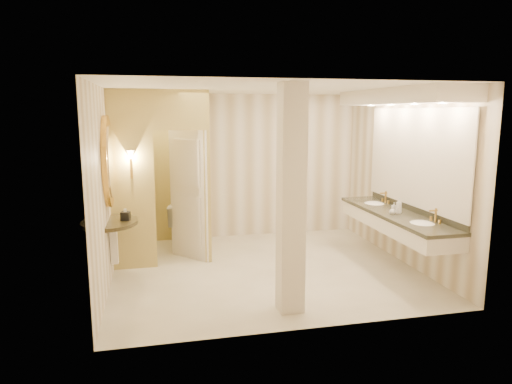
# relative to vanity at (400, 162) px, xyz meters

# --- Properties ---
(floor) EXTENTS (4.50, 4.50, 0.00)m
(floor) POSITION_rel_vanity_xyz_m (-1.98, 0.36, -1.63)
(floor) COLOR white
(floor) RESTS_ON ground
(ceiling) EXTENTS (4.50, 4.50, 0.00)m
(ceiling) POSITION_rel_vanity_xyz_m (-1.98, 0.36, 1.07)
(ceiling) COLOR white
(ceiling) RESTS_ON wall_back
(wall_back) EXTENTS (4.50, 0.02, 2.70)m
(wall_back) POSITION_rel_vanity_xyz_m (-1.98, 2.36, -0.28)
(wall_back) COLOR #EFE3CF
(wall_back) RESTS_ON floor
(wall_front) EXTENTS (4.50, 0.02, 2.70)m
(wall_front) POSITION_rel_vanity_xyz_m (-1.98, -1.64, -0.28)
(wall_front) COLOR #EFE3CF
(wall_front) RESTS_ON floor
(wall_left) EXTENTS (0.02, 4.00, 2.70)m
(wall_left) POSITION_rel_vanity_xyz_m (-4.23, 0.36, -0.28)
(wall_left) COLOR #EFE3CF
(wall_left) RESTS_ON floor
(wall_right) EXTENTS (0.02, 4.00, 2.70)m
(wall_right) POSITION_rel_vanity_xyz_m (0.27, 0.36, -0.28)
(wall_right) COLOR #EFE3CF
(wall_right) RESTS_ON floor
(toilet_closet) EXTENTS (1.50, 1.55, 2.70)m
(toilet_closet) POSITION_rel_vanity_xyz_m (-3.11, 1.32, -0.24)
(toilet_closet) COLOR #E1CF75
(toilet_closet) RESTS_ON floor
(wall_sconce) EXTENTS (0.14, 0.14, 0.42)m
(wall_sconce) POSITION_rel_vanity_xyz_m (-3.90, 0.79, 0.10)
(wall_sconce) COLOR #B58B3A
(wall_sconce) RESTS_ON toilet_closet
(vanity) EXTENTS (0.75, 2.78, 2.09)m
(vanity) POSITION_rel_vanity_xyz_m (0.00, 0.00, 0.00)
(vanity) COLOR white
(vanity) RESTS_ON floor
(console_shelf) EXTENTS (0.96, 0.96, 1.93)m
(console_shelf) POSITION_rel_vanity_xyz_m (-4.19, 0.38, -0.29)
(console_shelf) COLOR black
(console_shelf) RESTS_ON floor
(pillar) EXTENTS (0.29, 0.29, 2.70)m
(pillar) POSITION_rel_vanity_xyz_m (-2.03, -1.11, -0.28)
(pillar) COLOR white
(pillar) RESTS_ON floor
(tissue_box) EXTENTS (0.14, 0.14, 0.12)m
(tissue_box) POSITION_rel_vanity_xyz_m (-3.99, 0.36, -0.70)
(tissue_box) COLOR black
(tissue_box) RESTS_ON console_shelf
(toilet) EXTENTS (0.65, 0.91, 0.83)m
(toilet) POSITION_rel_vanity_xyz_m (-3.08, 1.78, -1.21)
(toilet) COLOR white
(toilet) RESTS_ON floor
(soap_bottle_a) EXTENTS (0.06, 0.06, 0.13)m
(soap_bottle_a) POSITION_rel_vanity_xyz_m (-0.02, 0.08, -0.69)
(soap_bottle_a) COLOR beige
(soap_bottle_a) RESTS_ON vanity
(soap_bottle_b) EXTENTS (0.11, 0.11, 0.11)m
(soap_bottle_b) POSITION_rel_vanity_xyz_m (-0.16, -0.12, -0.70)
(soap_bottle_b) COLOR silver
(soap_bottle_b) RESTS_ON vanity
(soap_bottle_c) EXTENTS (0.10, 0.10, 0.24)m
(soap_bottle_c) POSITION_rel_vanity_xyz_m (-0.04, -0.09, -0.64)
(soap_bottle_c) COLOR #C6B28C
(soap_bottle_c) RESTS_ON vanity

